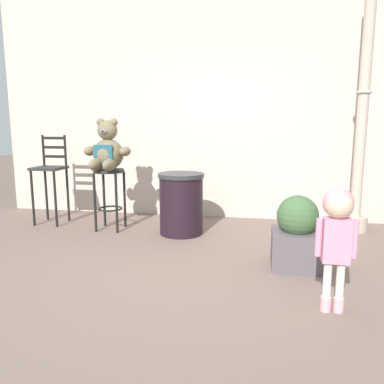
{
  "coord_description": "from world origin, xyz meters",
  "views": [
    {
      "loc": [
        0.65,
        -3.15,
        1.3
      ],
      "look_at": [
        -0.0,
        0.47,
        0.65
      ],
      "focal_mm": 35.5,
      "sensor_mm": 36.0,
      "label": 1
    }
  ],
  "objects_px": {
    "bar_stool_with_teddy": "(110,187)",
    "trash_bin": "(181,203)",
    "bar_chair_empty": "(50,174)",
    "planter_with_shrub": "(297,234)",
    "teddy_bear": "(107,151)",
    "child_walking": "(337,223)",
    "lamppost": "(361,137)"
  },
  "relations": [
    {
      "from": "bar_chair_empty",
      "to": "child_walking",
      "type": "bearing_deg",
      "value": -30.52
    },
    {
      "from": "child_walking",
      "to": "planter_with_shrub",
      "type": "height_order",
      "value": "child_walking"
    },
    {
      "from": "bar_stool_with_teddy",
      "to": "trash_bin",
      "type": "height_order",
      "value": "bar_stool_with_teddy"
    },
    {
      "from": "teddy_bear",
      "to": "bar_chair_empty",
      "type": "relative_size",
      "value": 0.53
    },
    {
      "from": "trash_bin",
      "to": "bar_chair_empty",
      "type": "height_order",
      "value": "bar_chair_empty"
    },
    {
      "from": "trash_bin",
      "to": "bar_chair_empty",
      "type": "xyz_separation_m",
      "value": [
        -1.81,
        0.2,
        0.3
      ]
    },
    {
      "from": "bar_stool_with_teddy",
      "to": "lamppost",
      "type": "relative_size",
      "value": 0.26
    },
    {
      "from": "bar_stool_with_teddy",
      "to": "lamppost",
      "type": "xyz_separation_m",
      "value": [
        3.01,
        0.49,
        0.62
      ]
    },
    {
      "from": "lamppost",
      "to": "planter_with_shrub",
      "type": "height_order",
      "value": "lamppost"
    },
    {
      "from": "bar_stool_with_teddy",
      "to": "teddy_bear",
      "type": "bearing_deg",
      "value": -90.0
    },
    {
      "from": "teddy_bear",
      "to": "child_walking",
      "type": "xyz_separation_m",
      "value": [
        2.37,
        -1.72,
        -0.36
      ]
    },
    {
      "from": "teddy_bear",
      "to": "lamppost",
      "type": "relative_size",
      "value": 0.21
    },
    {
      "from": "lamppost",
      "to": "bar_chair_empty",
      "type": "xyz_separation_m",
      "value": [
        -3.91,
        -0.31,
        -0.49
      ]
    },
    {
      "from": "teddy_bear",
      "to": "bar_chair_empty",
      "type": "height_order",
      "value": "teddy_bear"
    },
    {
      "from": "bar_stool_with_teddy",
      "to": "child_walking",
      "type": "xyz_separation_m",
      "value": [
        2.37,
        -1.75,
        0.1
      ]
    },
    {
      "from": "bar_stool_with_teddy",
      "to": "trash_bin",
      "type": "bearing_deg",
      "value": -1.6
    },
    {
      "from": "teddy_bear",
      "to": "trash_bin",
      "type": "height_order",
      "value": "teddy_bear"
    },
    {
      "from": "teddy_bear",
      "to": "lamppost",
      "type": "xyz_separation_m",
      "value": [
        3.01,
        0.52,
        0.16
      ]
    },
    {
      "from": "bar_chair_empty",
      "to": "planter_with_shrub",
      "type": "height_order",
      "value": "bar_chair_empty"
    },
    {
      "from": "bar_stool_with_teddy",
      "to": "planter_with_shrub",
      "type": "relative_size",
      "value": 1.14
    },
    {
      "from": "trash_bin",
      "to": "teddy_bear",
      "type": "bearing_deg",
      "value": -179.77
    },
    {
      "from": "bar_stool_with_teddy",
      "to": "trash_bin",
      "type": "distance_m",
      "value": 0.93
    },
    {
      "from": "lamppost",
      "to": "planter_with_shrub",
      "type": "bearing_deg",
      "value": -120.43
    },
    {
      "from": "bar_stool_with_teddy",
      "to": "trash_bin",
      "type": "relative_size",
      "value": 1.04
    },
    {
      "from": "child_walking",
      "to": "lamppost",
      "type": "bearing_deg",
      "value": -26.93
    },
    {
      "from": "child_walking",
      "to": "bar_chair_empty",
      "type": "distance_m",
      "value": 3.8
    },
    {
      "from": "trash_bin",
      "to": "bar_chair_empty",
      "type": "bearing_deg",
      "value": 173.65
    },
    {
      "from": "bar_stool_with_teddy",
      "to": "planter_with_shrub",
      "type": "height_order",
      "value": "bar_stool_with_teddy"
    },
    {
      "from": "child_walking",
      "to": "planter_with_shrub",
      "type": "relative_size",
      "value": 1.31
    },
    {
      "from": "trash_bin",
      "to": "lamppost",
      "type": "relative_size",
      "value": 0.25
    },
    {
      "from": "lamppost",
      "to": "bar_chair_empty",
      "type": "height_order",
      "value": "lamppost"
    },
    {
      "from": "teddy_bear",
      "to": "bar_stool_with_teddy",
      "type": "bearing_deg",
      "value": 90.0
    }
  ]
}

